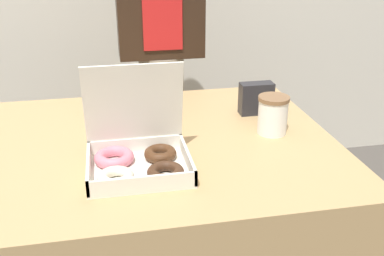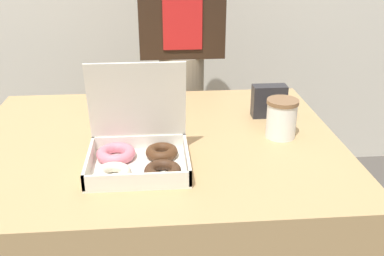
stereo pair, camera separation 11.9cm
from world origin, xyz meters
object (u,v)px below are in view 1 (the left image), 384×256
(coffee_cup, at_px, (273,115))
(donut_box, at_px, (137,154))
(napkin_holder, at_px, (256,98))
(person_customer, at_px, (160,29))

(coffee_cup, bearing_deg, donut_box, -160.55)
(coffee_cup, height_order, napkin_holder, coffee_cup)
(napkin_holder, relative_size, person_customer, 0.07)
(napkin_holder, bearing_deg, coffee_cup, -90.99)
(donut_box, distance_m, person_customer, 0.85)
(donut_box, relative_size, person_customer, 0.17)
(donut_box, height_order, coffee_cup, donut_box)
(napkin_holder, distance_m, person_customer, 0.58)
(napkin_holder, height_order, person_customer, person_customer)
(coffee_cup, bearing_deg, napkin_holder, 89.01)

